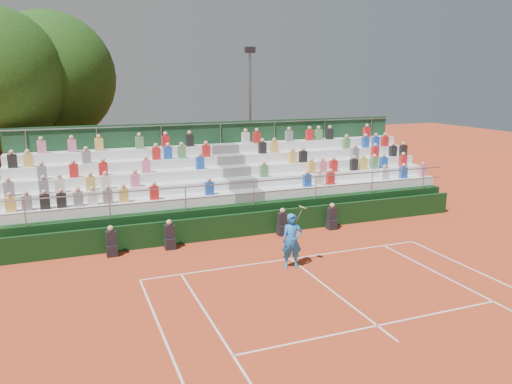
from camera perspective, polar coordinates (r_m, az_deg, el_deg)
name	(u,v)px	position (r m, az deg, el deg)	size (l,w,h in m)	color
ground	(290,259)	(18.64, 3.96, -7.64)	(90.00, 90.00, 0.00)	#BD401F
courtside_wall	(259,223)	(21.27, 0.30, -3.58)	(20.00, 0.15, 1.00)	black
line_officials	(230,230)	(20.39, -3.05, -4.40)	(9.81, 0.40, 1.19)	black
grandstand	(234,194)	(24.06, -2.56, -0.24)	(20.00, 5.20, 4.40)	black
tennis_player	(292,241)	(17.55, 4.14, -5.58)	(0.93, 0.63, 2.22)	blue
tree_east	(50,77)	(29.46, -22.49, 12.00)	(6.89, 6.89, 10.03)	#3A2415
floodlight_mast	(250,107)	(30.31, -0.68, 9.67)	(0.60, 0.25, 8.33)	gray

